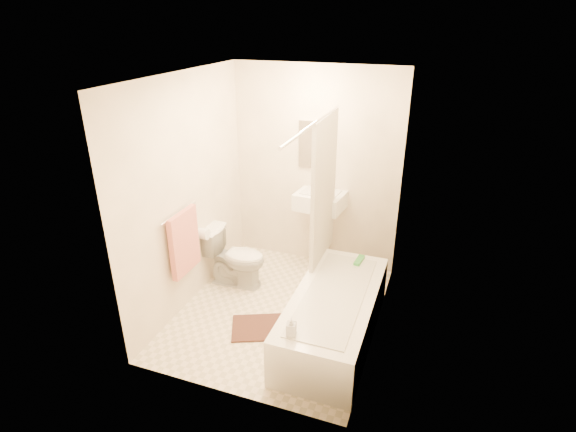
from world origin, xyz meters
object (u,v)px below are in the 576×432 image
(bath_mat, at_px, (260,327))
(soap_bottle, at_px, (291,327))
(sink, at_px, (320,227))
(toilet, at_px, (236,257))
(bathtub, at_px, (334,316))

(bath_mat, xyz_separation_m, soap_bottle, (0.53, -0.55, 0.55))
(sink, bearing_deg, toilet, -131.77)
(soap_bottle, bearing_deg, bath_mat, 133.88)
(toilet, xyz_separation_m, soap_bottle, (1.11, -1.23, 0.22))
(sink, xyz_separation_m, soap_bottle, (0.32, -1.94, 0.03))
(toilet, relative_size, bath_mat, 1.24)
(toilet, bearing_deg, soap_bottle, -140.14)
(bath_mat, height_order, soap_bottle, soap_bottle)
(bathtub, bearing_deg, soap_bottle, -105.61)
(bathtub, height_order, soap_bottle, soap_bottle)
(bathtub, relative_size, soap_bottle, 9.82)
(sink, height_order, bathtub, sink)
(bath_mat, bearing_deg, soap_bottle, -46.12)
(soap_bottle, bearing_deg, bathtub, 74.39)
(toilet, xyz_separation_m, bathtub, (1.30, -0.54, -0.10))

